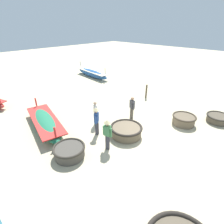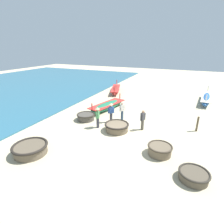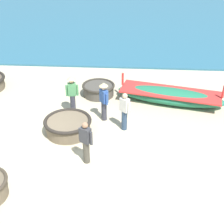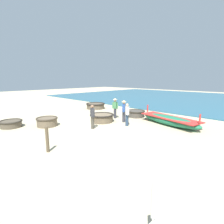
{
  "view_description": "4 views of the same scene",
  "coord_description": "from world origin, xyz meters",
  "px_view_note": "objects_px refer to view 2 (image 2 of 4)",
  "views": [
    {
      "loc": [
        -7.09,
        -4.56,
        5.75
      ],
      "look_at": [
        -0.52,
        1.75,
        1.07
      ],
      "focal_mm": 28.0,
      "sensor_mm": 36.0,
      "label": 1
    },
    {
      "loc": [
        3.88,
        -10.34,
        5.99
      ],
      "look_at": [
        -1.37,
        1.52,
        1.07
      ],
      "focal_mm": 28.0,
      "sensor_mm": 36.0,
      "label": 2
    },
    {
      "loc": [
        9.29,
        2.95,
        6.79
      ],
      "look_at": [
        -0.42,
        2.3,
        1.07
      ],
      "focal_mm": 50.0,
      "sensor_mm": 36.0,
      "label": 3
    },
    {
      "loc": [
        8.22,
        10.13,
        3.24
      ],
      "look_at": [
        -0.34,
        1.9,
        0.95
      ],
      "focal_mm": 28.0,
      "sensor_mm": 36.0,
      "label": 4
    }
  ],
  "objects_px": {
    "fisherman_hauling": "(122,111)",
    "fisherman_by_coracle": "(111,111)",
    "fisherman_standing_left": "(98,116)",
    "mooring_post_mid_beach": "(197,124)",
    "coracle_tilted": "(86,117)",
    "coracle_far_left": "(194,175)",
    "long_boat_blue_hull": "(107,106)",
    "long_boat_red_hull": "(116,90)",
    "coracle_front_right": "(30,149)",
    "coracle_front_left": "(160,150)",
    "long_boat_green_hull": "(206,99)",
    "coracle_center": "(117,127)",
    "fisherman_with_hat": "(143,120)"
  },
  "relations": [
    {
      "from": "fisherman_hauling",
      "to": "fisherman_by_coracle",
      "type": "xyz_separation_m",
      "value": [
        -0.66,
        -0.85,
        0.12
      ]
    },
    {
      "from": "fisherman_standing_left",
      "to": "mooring_post_mid_beach",
      "type": "bearing_deg",
      "value": 19.11
    },
    {
      "from": "coracle_tilted",
      "to": "fisherman_hauling",
      "type": "relative_size",
      "value": 0.98
    },
    {
      "from": "coracle_far_left",
      "to": "mooring_post_mid_beach",
      "type": "height_order",
      "value": "mooring_post_mid_beach"
    },
    {
      "from": "long_boat_blue_hull",
      "to": "coracle_far_left",
      "type": "bearing_deg",
      "value": -42.68
    },
    {
      "from": "long_boat_red_hull",
      "to": "fisherman_hauling",
      "type": "height_order",
      "value": "fisherman_hauling"
    },
    {
      "from": "long_boat_blue_hull",
      "to": "mooring_post_mid_beach",
      "type": "distance_m",
      "value": 8.4
    },
    {
      "from": "coracle_front_right",
      "to": "fisherman_by_coracle",
      "type": "xyz_separation_m",
      "value": [
        2.48,
        6.1,
        0.63
      ]
    },
    {
      "from": "coracle_front_left",
      "to": "fisherman_hauling",
      "type": "relative_size",
      "value": 0.92
    },
    {
      "from": "coracle_tilted",
      "to": "fisherman_standing_left",
      "type": "distance_m",
      "value": 2.0
    },
    {
      "from": "coracle_far_left",
      "to": "long_boat_red_hull",
      "type": "bearing_deg",
      "value": 125.17
    },
    {
      "from": "coracle_tilted",
      "to": "coracle_far_left",
      "type": "bearing_deg",
      "value": -25.82
    },
    {
      "from": "long_boat_green_hull",
      "to": "fisherman_hauling",
      "type": "xyz_separation_m",
      "value": [
        -6.9,
        -8.48,
        0.42
      ]
    },
    {
      "from": "coracle_center",
      "to": "long_boat_green_hull",
      "type": "distance_m",
      "value": 12.46
    },
    {
      "from": "coracle_tilted",
      "to": "long_boat_blue_hull",
      "type": "distance_m",
      "value": 3.32
    },
    {
      "from": "long_boat_green_hull",
      "to": "fisherman_standing_left",
      "type": "bearing_deg",
      "value": -127.03
    },
    {
      "from": "fisherman_by_coracle",
      "to": "mooring_post_mid_beach",
      "type": "bearing_deg",
      "value": 9.29
    },
    {
      "from": "coracle_front_left",
      "to": "coracle_front_right",
      "type": "height_order",
      "value": "coracle_front_right"
    },
    {
      "from": "coracle_tilted",
      "to": "coracle_center",
      "type": "relative_size",
      "value": 0.84
    },
    {
      "from": "coracle_tilted",
      "to": "mooring_post_mid_beach",
      "type": "height_order",
      "value": "mooring_post_mid_beach"
    },
    {
      "from": "coracle_front_left",
      "to": "coracle_far_left",
      "type": "bearing_deg",
      "value": -38.83
    },
    {
      "from": "coracle_far_left",
      "to": "fisherman_by_coracle",
      "type": "distance_m",
      "value": 7.86
    },
    {
      "from": "long_boat_red_hull",
      "to": "long_boat_blue_hull",
      "type": "height_order",
      "value": "long_boat_red_hull"
    },
    {
      "from": "coracle_center",
      "to": "fisherman_hauling",
      "type": "xyz_separation_m",
      "value": [
        -0.39,
        2.14,
        0.51
      ]
    },
    {
      "from": "fisherman_standing_left",
      "to": "fisherman_by_coracle",
      "type": "height_order",
      "value": "same"
    },
    {
      "from": "fisherman_hauling",
      "to": "coracle_far_left",
      "type": "bearing_deg",
      "value": -43.67
    },
    {
      "from": "coracle_tilted",
      "to": "long_boat_red_hull",
      "type": "xyz_separation_m",
      "value": [
        -1.38,
        9.93,
        0.07
      ]
    },
    {
      "from": "coracle_center",
      "to": "long_boat_blue_hull",
      "type": "height_order",
      "value": "long_boat_blue_hull"
    },
    {
      "from": "coracle_front_left",
      "to": "fisherman_standing_left",
      "type": "relative_size",
      "value": 0.86
    },
    {
      "from": "coracle_front_left",
      "to": "long_boat_red_hull",
      "type": "relative_size",
      "value": 0.27
    },
    {
      "from": "coracle_front_right",
      "to": "fisherman_with_hat",
      "type": "xyz_separation_m",
      "value": [
        5.22,
        5.76,
        0.51
      ]
    },
    {
      "from": "coracle_far_left",
      "to": "fisherman_with_hat",
      "type": "distance_m",
      "value": 5.59
    },
    {
      "from": "coracle_front_left",
      "to": "coracle_tilted",
      "type": "relative_size",
      "value": 0.94
    },
    {
      "from": "coracle_far_left",
      "to": "coracle_center",
      "type": "bearing_deg",
      "value": 148.19
    },
    {
      "from": "coracle_front_right",
      "to": "coracle_tilted",
      "type": "bearing_deg",
      "value": 86.95
    },
    {
      "from": "long_boat_red_hull",
      "to": "fisherman_hauling",
      "type": "bearing_deg",
      "value": -63.96
    },
    {
      "from": "fisherman_hauling",
      "to": "mooring_post_mid_beach",
      "type": "bearing_deg",
      "value": 2.16
    },
    {
      "from": "coracle_front_left",
      "to": "coracle_center",
      "type": "relative_size",
      "value": 0.79
    },
    {
      "from": "mooring_post_mid_beach",
      "to": "long_boat_green_hull",
      "type": "bearing_deg",
      "value": 82.86
    },
    {
      "from": "coracle_far_left",
      "to": "coracle_front_right",
      "type": "bearing_deg",
      "value": -170.22
    },
    {
      "from": "coracle_tilted",
      "to": "long_boat_red_hull",
      "type": "relative_size",
      "value": 0.29
    },
    {
      "from": "coracle_tilted",
      "to": "mooring_post_mid_beach",
      "type": "xyz_separation_m",
      "value": [
        8.7,
        1.53,
        0.28
      ]
    },
    {
      "from": "coracle_far_left",
      "to": "coracle_center",
      "type": "height_order",
      "value": "coracle_center"
    },
    {
      "from": "long_boat_red_hull",
      "to": "fisherman_hauling",
      "type": "relative_size",
      "value": 3.35
    },
    {
      "from": "fisherman_standing_left",
      "to": "fisherman_with_hat",
      "type": "bearing_deg",
      "value": 17.49
    },
    {
      "from": "coracle_center",
      "to": "fisherman_standing_left",
      "type": "height_order",
      "value": "fisherman_standing_left"
    },
    {
      "from": "coracle_front_right",
      "to": "long_boat_blue_hull",
      "type": "distance_m",
      "value": 8.96
    },
    {
      "from": "coracle_tilted",
      "to": "coracle_center",
      "type": "bearing_deg",
      "value": -14.52
    },
    {
      "from": "long_boat_red_hull",
      "to": "fisherman_by_coracle",
      "type": "relative_size",
      "value": 3.14
    },
    {
      "from": "long_boat_green_hull",
      "to": "fisherman_hauling",
      "type": "bearing_deg",
      "value": -129.13
    }
  ]
}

